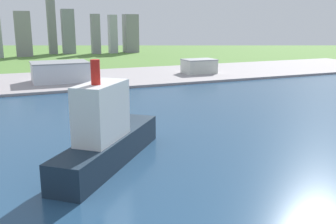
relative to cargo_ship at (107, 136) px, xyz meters
name	(u,v)px	position (x,y,z in m)	size (l,w,h in m)	color
ground_plane	(131,121)	(33.14, 70.69, -13.98)	(2400.00, 2400.00, 0.00)	#558238
water_bay	(166,149)	(33.14, 10.69, -13.90)	(840.00, 360.00, 0.15)	navy
industrial_pier	(79,79)	(33.14, 260.69, -12.73)	(840.00, 140.00, 2.50)	#9B9497
cargo_ship	(107,136)	(0.00, 0.00, 0.00)	(65.92, 74.29, 48.94)	#192838
warehouse_main	(60,72)	(11.21, 245.14, -1.22)	(56.59, 39.64, 20.47)	silver
warehouse_annex	(199,66)	(173.46, 247.84, -3.11)	(37.83, 26.73, 16.68)	silver
distant_skyline	(46,32)	(33.78, 595.02, 28.90)	(338.97, 65.66, 114.05)	gray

